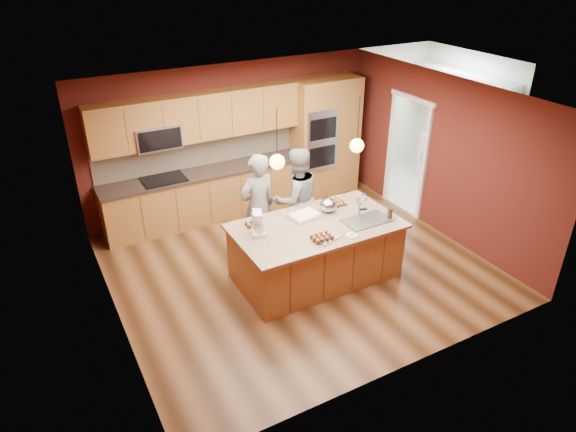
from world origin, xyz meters
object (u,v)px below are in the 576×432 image
stand_mixer (258,225)px  mixing_bowl (328,205)px  person_right (296,199)px  island (317,250)px  person_left (258,207)px

stand_mixer → mixing_bowl: bearing=24.5°
stand_mixer → mixing_bowl: (1.23, 0.11, -0.04)m
person_right → stand_mixer: size_ratio=5.01×
island → person_right: (0.17, 0.94, 0.41)m
person_right → stand_mixer: 1.30m
island → person_left: (-0.51, 0.94, 0.42)m
person_right → stand_mixer: person_right is taller
person_left → person_right: 0.69m
person_left → mixing_bowl: size_ratio=6.76×
person_right → island: bearing=79.6°
island → mixing_bowl: 0.71m
person_right → mixing_bowl: person_right is taller
person_left → stand_mixer: (-0.36, -0.76, 0.16)m
island → person_right: person_right is taller
island → stand_mixer: island is taller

